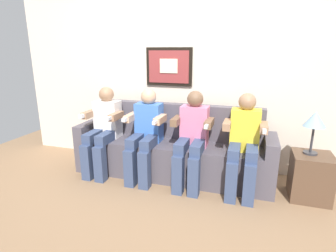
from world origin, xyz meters
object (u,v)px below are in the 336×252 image
Objects in this scene: person_rightmost at (244,141)px; person_left_center at (146,131)px; table_lamp at (315,121)px; person_leftmost at (104,127)px; side_table_right at (310,176)px; couch at (172,152)px; person_right_center at (192,136)px.

person_left_center is at bearing -179.98° from person_rightmost.
person_rightmost reaches higher than table_lamp.
person_leftmost is 2.49m from side_table_right.
couch is at bearing 30.15° from person_left_center.
person_left_center is at bearing -179.95° from person_right_center.
person_right_center reaches higher than couch.
person_left_center is 1.86m from table_lamp.
side_table_right is at bearing 4.89° from person_rightmost.
person_left_center is 2.22× the size of side_table_right.
couch is 0.45m from person_left_center.
couch is 2.23× the size of person_left_center.
person_rightmost is 2.22× the size of side_table_right.
person_leftmost is at bearing -169.04° from couch.
person_leftmost is 1.00× the size of person_left_center.
person_right_center is 2.22× the size of side_table_right.
person_right_center is (1.16, 0.00, -0.00)m from person_leftmost.
person_leftmost is 2.41× the size of table_lamp.
table_lamp is at bearing 2.00° from person_leftmost.
table_lamp is at bearing 2.63° from person_left_center.
person_left_center and person_rightmost have the same top height.
person_rightmost reaches higher than side_table_right.
person_rightmost is (1.75, 0.00, -0.00)m from person_leftmost.
person_rightmost is 0.73m from table_lamp.
person_left_center is (0.58, 0.00, 0.00)m from person_leftmost.
person_left_center is 1.16m from person_rightmost.
couch is at bearing 176.90° from table_lamp.
person_leftmost is at bearing -178.00° from table_lamp.
person_leftmost reaches higher than couch.
couch is 2.23× the size of person_right_center.
person_right_center is at bearing 0.02° from person_leftmost.
table_lamp is at bearing 3.83° from person_right_center.
couch is 0.94m from person_rightmost.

